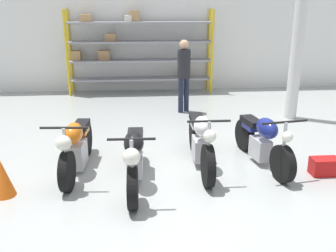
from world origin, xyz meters
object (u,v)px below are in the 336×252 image
(shelving_rack, at_px, (135,49))
(motorcycle_black, at_px, (135,156))
(toolbox, at_px, (324,166))
(traffic_cone, at_px, (3,178))
(motorcycle_white, at_px, (201,141))
(motorcycle_blue, at_px, (262,140))
(person_browsing, at_px, (184,70))
(motorcycle_orange, at_px, (76,147))

(shelving_rack, bearing_deg, motorcycle_black, -90.31)
(motorcycle_black, xyz_separation_m, toolbox, (3.06, 0.08, -0.32))
(motorcycle_black, relative_size, traffic_cone, 3.82)
(motorcycle_black, xyz_separation_m, traffic_cone, (-1.88, -0.22, -0.18))
(motorcycle_white, bearing_deg, toolbox, 76.18)
(motorcycle_black, height_order, motorcycle_blue, motorcycle_black)
(motorcycle_blue, bearing_deg, motorcycle_black, -84.50)
(motorcycle_white, relative_size, person_browsing, 1.17)
(person_browsing, distance_m, toolbox, 4.36)
(toolbox, relative_size, traffic_cone, 0.80)
(person_browsing, distance_m, traffic_cone, 5.24)
(motorcycle_black, distance_m, motorcycle_white, 1.25)
(shelving_rack, bearing_deg, motorcycle_blue, -69.27)
(motorcycle_white, height_order, toolbox, motorcycle_white)
(shelving_rack, height_order, motorcycle_white, shelving_rack)
(motorcycle_black, height_order, toolbox, motorcycle_black)
(motorcycle_blue, bearing_deg, motorcycle_orange, -98.62)
(motorcycle_blue, bearing_deg, traffic_cone, -88.24)
(motorcycle_orange, xyz_separation_m, toolbox, (4.00, -0.46, -0.30))
(motorcycle_blue, relative_size, person_browsing, 1.08)
(person_browsing, xyz_separation_m, toolbox, (1.83, -3.84, -0.93))
(shelving_rack, height_order, person_browsing, shelving_rack)
(motorcycle_white, bearing_deg, motorcycle_black, -61.85)
(motorcycle_white, distance_m, traffic_cone, 3.10)
(motorcycle_black, xyz_separation_m, motorcycle_white, (1.11, 0.58, 0.00))
(motorcycle_white, distance_m, toolbox, 2.04)
(motorcycle_black, height_order, person_browsing, person_browsing)
(shelving_rack, bearing_deg, toolbox, -63.73)
(person_browsing, bearing_deg, motorcycle_orange, 115.69)
(toolbox, bearing_deg, shelving_rack, 116.27)
(shelving_rack, height_order, motorcycle_orange, shelving_rack)
(motorcycle_white, height_order, traffic_cone, motorcycle_white)
(shelving_rack, distance_m, motorcycle_white, 5.79)
(motorcycle_white, bearing_deg, person_browsing, 178.51)
(motorcycle_black, relative_size, person_browsing, 1.16)
(toolbox, bearing_deg, person_browsing, 115.51)
(motorcycle_orange, distance_m, toolbox, 4.04)
(motorcycle_blue, xyz_separation_m, toolbox, (0.89, -0.50, -0.29))
(motorcycle_blue, distance_m, person_browsing, 3.53)
(shelving_rack, xyz_separation_m, toolbox, (3.02, -6.13, -1.18))
(motorcycle_blue, xyz_separation_m, person_browsing, (-0.94, 3.35, 0.64))
(motorcycle_black, distance_m, traffic_cone, 1.90)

